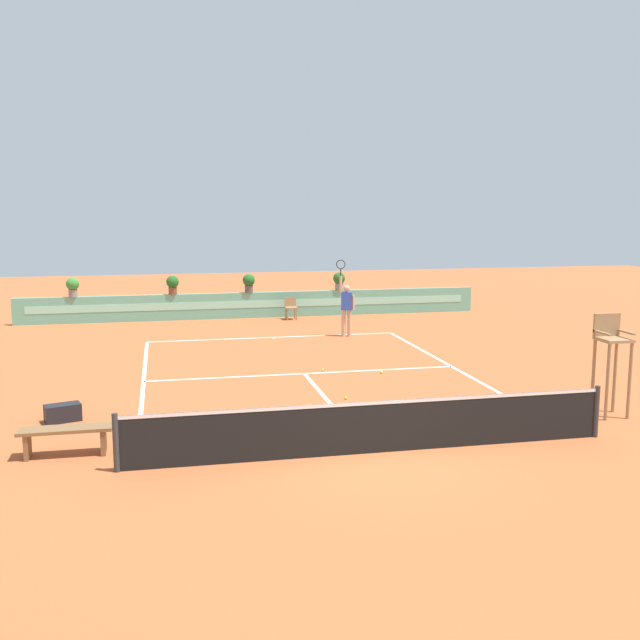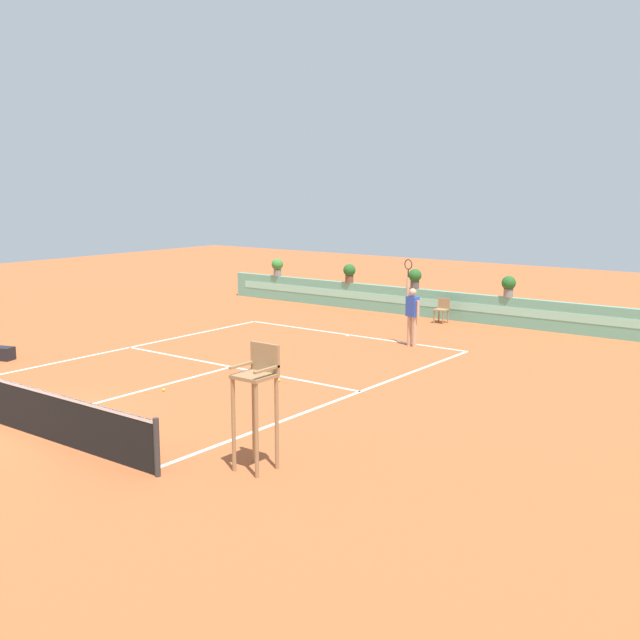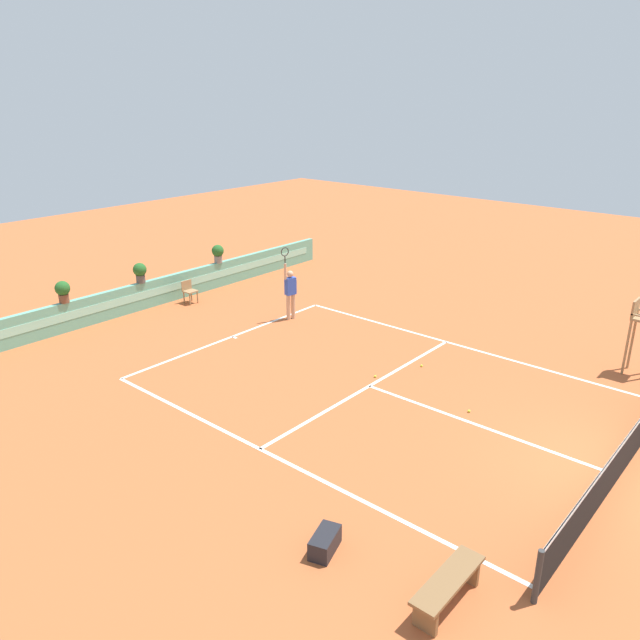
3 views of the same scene
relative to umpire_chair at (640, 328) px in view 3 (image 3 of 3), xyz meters
name	(u,v)px [view 3 (image 3 of 3)]	position (x,y,z in m)	size (l,w,h in m)	color
ground_plane	(381,390)	(-5.50, 4.74, -1.34)	(60.00, 60.00, 0.00)	#B2562D
court_lines	(360,383)	(-5.50, 5.45, -1.34)	(8.32, 11.94, 0.01)	white
net	(624,455)	(-5.50, -1.26, -0.83)	(8.92, 0.10, 1.00)	#333333
back_wall_barrier	(149,294)	(-5.50, 15.12, -0.84)	(18.00, 0.21, 1.00)	#60A88E
umpire_chair	(640,328)	(0.00, 0.00, 0.00)	(0.60, 0.60, 2.14)	#99754C
ball_kid_chair	(189,291)	(-4.23, 14.39, -0.86)	(0.44, 0.44, 0.85)	#99754C
bench_courtside	(448,585)	(-10.83, -0.24, -0.97)	(1.60, 0.44, 0.51)	brown
gear_bag	(325,542)	(-11.15, 1.95, -1.16)	(0.70, 0.36, 0.36)	black
tennis_player	(290,290)	(-3.06, 10.32, -0.29)	(0.61, 0.29, 2.58)	tan
tennis_ball_near_baseline	(422,366)	(-3.52, 4.73, -1.31)	(0.07, 0.07, 0.07)	#CCE033
tennis_ball_mid_court	(469,411)	(-5.07, 2.40, -1.31)	(0.07, 0.07, 0.07)	#CCE033
tennis_ball_by_sideline	(375,376)	(-4.97, 5.33, -1.31)	(0.07, 0.07, 0.07)	#CCE033
potted_plant_left	(63,290)	(-8.68, 15.13, 0.07)	(0.48, 0.48, 0.72)	brown
potted_plant_centre	(140,271)	(-5.77, 15.13, 0.07)	(0.48, 0.48, 0.72)	#514C47
potted_plant_right	(218,252)	(-2.14, 15.13, 0.07)	(0.48, 0.48, 0.72)	gray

